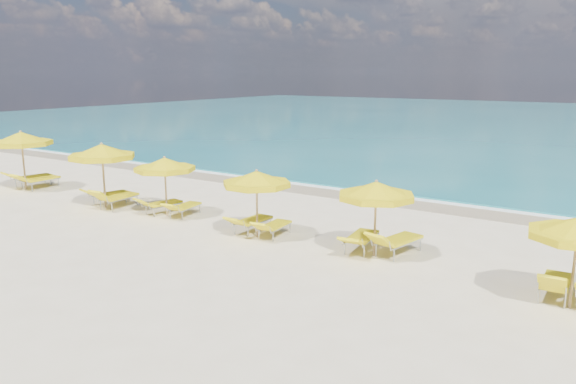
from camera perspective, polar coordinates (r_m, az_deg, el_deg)
The scene contains 21 objects.
ground_plane at distance 17.49m, azimuth -2.73°, elevation -4.71°, with size 120.00×120.00×0.00m, color beige.
ocean at distance 62.46m, azimuth 24.53°, elevation 6.39°, with size 120.00×80.00×0.30m, color #13676E.
wet_sand_band at distance 23.66m, azimuth 7.94°, elevation -0.34°, with size 120.00×2.60×0.01m, color tan.
foam_line at distance 24.37m, azimuth 8.77°, elevation -0.01°, with size 120.00×1.20×0.03m, color white.
whitecap_near at distance 34.75m, azimuth 5.95°, elevation 3.69°, with size 14.00×0.36×0.05m, color white.
umbrella_0 at distance 26.91m, azimuth -25.47°, elevation 4.87°, with size 3.11×3.11×2.59m.
umbrella_1 at distance 22.09m, azimuth -18.38°, elevation 3.86°, with size 3.23×3.23×2.49m.
umbrella_2 at distance 20.21m, azimuth -12.42°, elevation 2.69°, with size 2.27×2.27×2.17m.
umbrella_3 at distance 17.19m, azimuth -3.21°, elevation 1.29°, with size 2.76×2.76×2.15m.
umbrella_4 at distance 15.55m, azimuth 8.94°, elevation 0.09°, with size 2.32×2.32×2.18m.
lounger_0_left at distance 27.82m, azimuth -24.54°, elevation 1.05°, with size 0.95×2.14×0.80m.
lounger_0_right at distance 27.13m, azimuth -23.86°, elevation 0.85°, with size 0.73×2.06×0.83m.
lounger_1_left at distance 23.07m, azimuth -17.64°, elevation -0.57°, with size 0.94×1.92×0.73m.
lounger_1_right at distance 22.26m, azimuth -16.87°, elevation -0.90°, with size 0.80×2.01×0.89m.
lounger_2_left at distance 20.98m, azimuth -12.63°, elevation -1.54°, with size 0.89×1.83×0.72m.
lounger_2_right at distance 20.41m, azimuth -10.46°, elevation -1.84°, with size 0.81×1.80×0.68m.
lounger_3_left at distance 18.13m, azimuth -3.66°, elevation -3.38°, with size 0.64×1.87×0.72m.
lounger_3_right at distance 17.61m, azimuth -1.42°, elevation -3.88°, with size 0.72×1.76×0.70m.
lounger_4_left at distance 16.38m, azimuth 7.43°, elevation -5.12°, with size 0.91×2.06×0.71m.
lounger_4_right at distance 16.20m, azimuth 11.08°, elevation -5.40°, with size 1.05×2.10×0.87m.
lounger_5_left at distance 14.32m, azimuth 25.51°, elevation -8.84°, with size 0.66×1.77×0.86m.
Camera 1 is at (9.96, -13.46, 5.06)m, focal length 35.00 mm.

